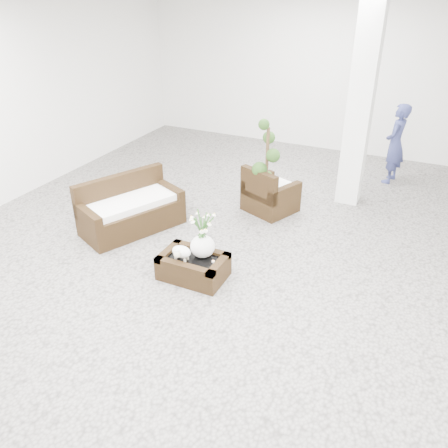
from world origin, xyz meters
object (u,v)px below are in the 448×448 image
at_px(armchair, 271,189).
at_px(topiary, 267,169).
at_px(loveseat, 131,205).
at_px(coffee_table, 193,267).

height_order(armchair, topiary, topiary).
relative_size(loveseat, topiary, 0.98).
xyz_separation_m(coffee_table, armchair, (0.24, 2.43, 0.26)).
bearing_deg(loveseat, coffee_table, -92.04).
bearing_deg(topiary, armchair, 65.47).
xyz_separation_m(armchair, loveseat, (-1.82, -1.63, 0.02)).
distance_m(armchair, topiary, 0.43).
distance_m(armchair, loveseat, 2.45).
relative_size(armchair, loveseat, 0.51).
relative_size(coffee_table, topiary, 0.54).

